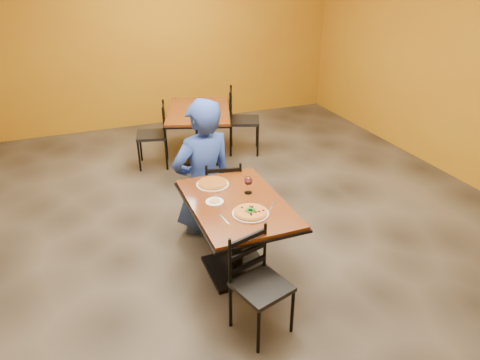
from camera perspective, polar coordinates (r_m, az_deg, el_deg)
name	(u,v)px	position (r m, az deg, el deg)	size (l,w,h in m)	color
floor	(220,242)	(4.69, -2.61, -8.01)	(7.00, 8.00, 0.01)	black
wall_back	(139,38)	(7.84, -12.93, 17.48)	(7.00, 0.01, 3.00)	#A87912
table_main	(237,220)	(3.99, -0.40, -5.23)	(0.83, 1.23, 0.75)	brown
table_second	(199,122)	(6.44, -5.29, 7.47)	(1.27, 1.54, 0.75)	brown
chair_main_near	(262,287)	(3.46, 2.84, -13.68)	(0.38, 0.38, 0.84)	black
chair_main_far	(222,194)	(4.72, -2.35, -1.77)	(0.38, 0.38, 0.84)	black
chair_second_left	(152,135)	(6.33, -11.35, 5.69)	(0.41, 0.41, 0.91)	black
chair_second_right	(244,121)	(6.68, 0.55, 7.66)	(0.44, 0.44, 0.98)	black
diner	(203,167)	(4.60, -4.85, 1.72)	(0.70, 0.46, 1.47)	navy
plate_main	(250,214)	(3.70, 1.36, -4.36)	(0.31, 0.31, 0.01)	white
pizza_main	(250,212)	(3.69, 1.37, -4.15)	(0.28, 0.28, 0.02)	maroon
plate_far	(213,184)	(4.18, -3.56, -0.56)	(0.31, 0.31, 0.01)	white
pizza_far	(213,183)	(4.17, -3.56, -0.36)	(0.28, 0.28, 0.02)	#B27F22
side_plate	(215,202)	(3.88, -3.31, -2.83)	(0.16, 0.16, 0.01)	white
dip	(215,201)	(3.88, -3.31, -2.71)	(0.09, 0.09, 0.01)	#A69050
wine_glass	(248,184)	(3.99, 1.08, -0.54)	(0.08, 0.08, 0.18)	white
fork	(224,219)	(3.64, -2.08, -5.06)	(0.01, 0.19, 0.00)	silver
knife	(273,205)	(3.83, 4.24, -3.31)	(0.01, 0.21, 0.00)	silver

